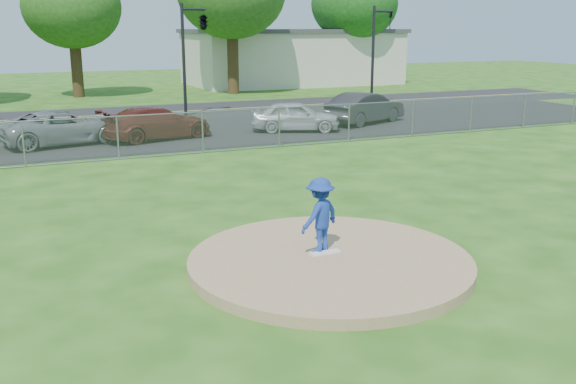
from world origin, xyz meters
name	(u,v)px	position (x,y,z in m)	size (l,w,h in m)	color
ground	(191,166)	(0.00, 10.00, 0.00)	(120.00, 120.00, 0.00)	#214E11
pitchers_mound	(330,262)	(0.00, 0.00, 0.10)	(5.40, 5.40, 0.20)	#9A7954
pitching_rubber	(325,252)	(0.00, 0.20, 0.22)	(0.60, 0.15, 0.04)	white
chain_link_fence	(175,134)	(0.00, 12.00, 0.75)	(40.00, 0.06, 1.50)	gray
parking_lot	(150,136)	(0.00, 16.50, 0.01)	(50.00, 8.00, 0.01)	black
street	(120,115)	(0.00, 24.00, 0.00)	(60.00, 7.00, 0.01)	black
commercial_building	(291,56)	(16.00, 38.00, 2.16)	(16.40, 9.40, 4.30)	beige
traffic_signal_center	(201,24)	(3.97, 22.00, 4.61)	(1.42, 2.48, 5.60)	black
traffic_signal_right	(377,47)	(14.24, 22.00, 3.36)	(1.28, 0.20, 5.60)	black
pitcher	(320,215)	(-0.05, 0.35, 0.93)	(0.95, 0.55, 1.47)	navy
parked_car_gray	(64,127)	(-3.43, 15.90, 0.67)	(2.18, 4.73, 1.31)	gray
parked_car_darkred	(157,123)	(0.14, 15.63, 0.67)	(1.85, 4.55, 1.32)	#5B1D16
parked_car_pearl	(296,116)	(6.16, 15.28, 0.67)	(1.55, 3.85, 1.31)	#BABCBE
parked_car_charcoal	(365,108)	(10.16, 16.14, 0.74)	(1.54, 4.41, 1.45)	#28282B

